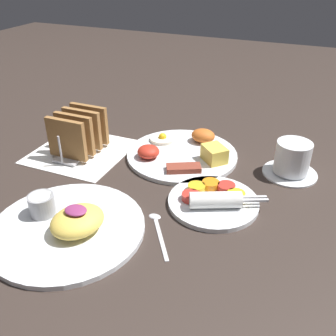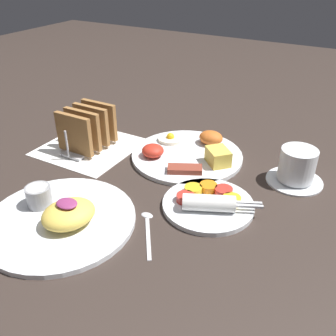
{
  "view_description": "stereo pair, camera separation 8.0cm",
  "coord_description": "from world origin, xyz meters",
  "px_view_note": "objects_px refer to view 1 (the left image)",
  "views": [
    {
      "loc": [
        0.36,
        -0.59,
        0.44
      ],
      "look_at": [
        0.09,
        0.04,
        0.03
      ],
      "focal_mm": 40.0,
      "sensor_mm": 36.0,
      "label": 1
    },
    {
      "loc": [
        0.43,
        -0.56,
        0.44
      ],
      "look_at": [
        0.09,
        0.04,
        0.03
      ],
      "focal_mm": 40.0,
      "sensor_mm": 36.0,
      "label": 2
    }
  ],
  "objects_px": {
    "plate_breakfast": "(184,152)",
    "plate_foreground": "(68,224)",
    "coffee_cup": "(292,160)",
    "plate_condiments": "(214,199)",
    "toast_rack": "(79,133)"
  },
  "relations": [
    {
      "from": "plate_breakfast",
      "to": "plate_foreground",
      "type": "xyz_separation_m",
      "value": [
        -0.09,
        -0.34,
        0.0
      ]
    },
    {
      "from": "plate_foreground",
      "to": "coffee_cup",
      "type": "height_order",
      "value": "coffee_cup"
    },
    {
      "from": "plate_condiments",
      "to": "toast_rack",
      "type": "height_order",
      "value": "toast_rack"
    },
    {
      "from": "plate_foreground",
      "to": "coffee_cup",
      "type": "relative_size",
      "value": 2.31
    },
    {
      "from": "plate_breakfast",
      "to": "toast_rack",
      "type": "relative_size",
      "value": 1.79
    },
    {
      "from": "plate_breakfast",
      "to": "plate_condiments",
      "type": "xyz_separation_m",
      "value": [
        0.12,
        -0.16,
        0.0
      ]
    },
    {
      "from": "plate_condiments",
      "to": "plate_foreground",
      "type": "xyz_separation_m",
      "value": [
        -0.22,
        -0.18,
        0.0
      ]
    },
    {
      "from": "plate_foreground",
      "to": "plate_breakfast",
      "type": "bearing_deg",
      "value": 74.87
    },
    {
      "from": "toast_rack",
      "to": "plate_breakfast",
      "type": "bearing_deg",
      "value": 17.9
    },
    {
      "from": "toast_rack",
      "to": "coffee_cup",
      "type": "xyz_separation_m",
      "value": [
        0.49,
        0.09,
        -0.02
      ]
    },
    {
      "from": "plate_breakfast",
      "to": "plate_condiments",
      "type": "height_order",
      "value": "plate_breakfast"
    },
    {
      "from": "coffee_cup",
      "to": "plate_foreground",
      "type": "bearing_deg",
      "value": -133.81
    },
    {
      "from": "plate_breakfast",
      "to": "toast_rack",
      "type": "bearing_deg",
      "value": -162.1
    },
    {
      "from": "plate_foreground",
      "to": "toast_rack",
      "type": "bearing_deg",
      "value": 120.03
    },
    {
      "from": "plate_foreground",
      "to": "toast_rack",
      "type": "xyz_separation_m",
      "value": [
        -0.15,
        0.26,
        0.04
      ]
    }
  ]
}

